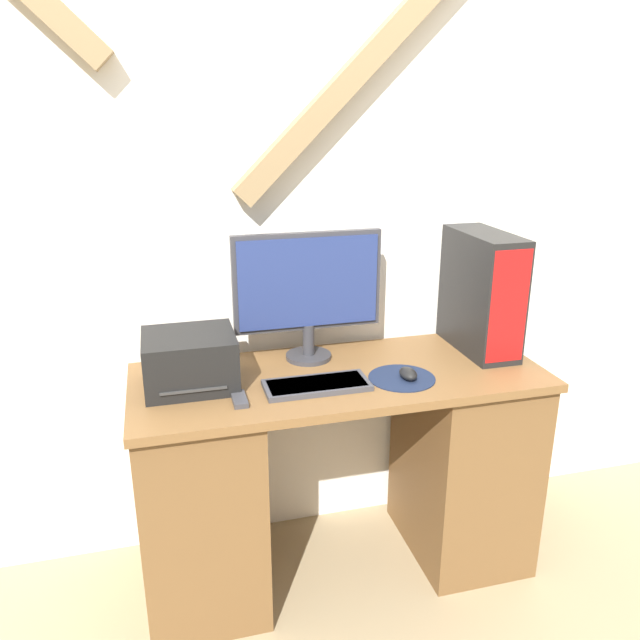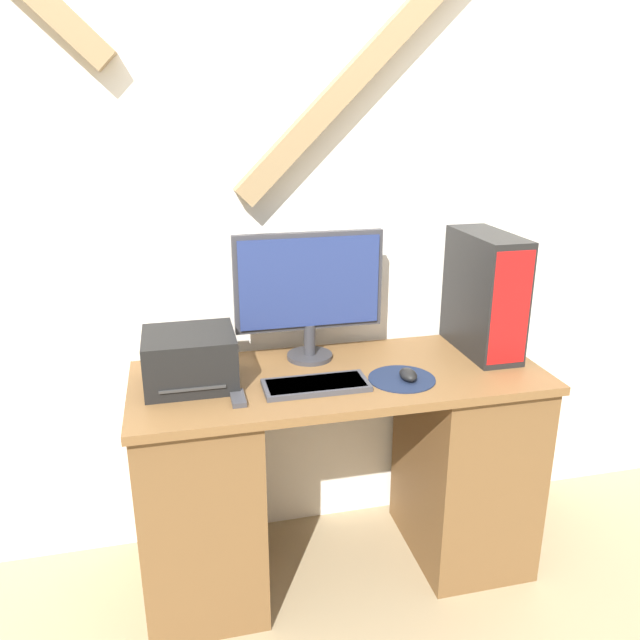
# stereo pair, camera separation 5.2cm
# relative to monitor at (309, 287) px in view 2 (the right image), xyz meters

# --- Properties ---
(ground_plane) EXTENTS (12.00, 12.00, 0.00)m
(ground_plane) POSITION_rel_monitor_xyz_m (0.07, -0.45, -1.07)
(ground_plane) COLOR #9E8966
(wall_back) EXTENTS (6.40, 0.13, 2.70)m
(wall_back) POSITION_rel_monitor_xyz_m (0.07, 0.17, 0.29)
(wall_back) COLOR white
(wall_back) RESTS_ON ground_plane
(desk) EXTENTS (1.41, 0.56, 0.80)m
(desk) POSITION_rel_monitor_xyz_m (0.07, -0.17, -0.65)
(desk) COLOR brown
(desk) RESTS_ON ground_plane
(monitor) EXTENTS (0.53, 0.17, 0.46)m
(monitor) POSITION_rel_monitor_xyz_m (0.00, 0.00, 0.00)
(monitor) COLOR #333338
(monitor) RESTS_ON desk
(keyboard) EXTENTS (0.34, 0.15, 0.02)m
(keyboard) POSITION_rel_monitor_xyz_m (-0.04, -0.26, -0.26)
(keyboard) COLOR #3D3D42
(keyboard) RESTS_ON desk
(mousepad) EXTENTS (0.23, 0.23, 0.00)m
(mousepad) POSITION_rel_monitor_xyz_m (0.26, -0.26, -0.27)
(mousepad) COLOR #19233D
(mousepad) RESTS_ON desk
(mouse) EXTENTS (0.05, 0.09, 0.04)m
(mouse) POSITION_rel_monitor_xyz_m (0.28, -0.27, -0.24)
(mouse) COLOR black
(mouse) RESTS_ON mousepad
(computer_tower) EXTENTS (0.16, 0.38, 0.44)m
(computer_tower) POSITION_rel_monitor_xyz_m (0.64, -0.07, -0.05)
(computer_tower) COLOR black
(computer_tower) RESTS_ON desk
(printer) EXTENTS (0.29, 0.27, 0.18)m
(printer) POSITION_rel_monitor_xyz_m (-0.43, -0.13, -0.18)
(printer) COLOR black
(printer) RESTS_ON desk
(remote_control) EXTENTS (0.04, 0.11, 0.02)m
(remote_control) POSITION_rel_monitor_xyz_m (-0.29, -0.29, -0.26)
(remote_control) COLOR #38383D
(remote_control) RESTS_ON desk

